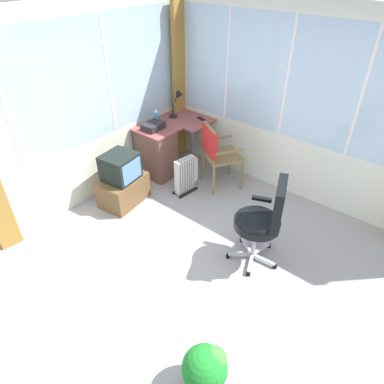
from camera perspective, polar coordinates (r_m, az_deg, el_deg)
name	(u,v)px	position (r m, az deg, el deg)	size (l,w,h in m)	color
ground	(215,282)	(3.83, 3.88, -14.74)	(5.05, 5.55, 0.06)	#989594
north_window_panel	(67,117)	(4.52, -20.16, 11.71)	(4.05, 0.07, 2.50)	silver
east_window_panel	(317,113)	(4.63, 20.19, 12.30)	(0.07, 4.55, 2.50)	silver
curtain_corner	(179,84)	(5.59, -2.13, 17.63)	(0.25, 0.07, 2.40)	#A57831
desk	(158,151)	(5.26, -5.64, 6.90)	(1.10, 0.77, 0.77)	#924B47
desk_lamp	(179,99)	(5.39, -2.25, 15.17)	(0.22, 0.19, 0.41)	black
tv_remote	(201,119)	(5.36, 1.56, 12.10)	(0.04, 0.15, 0.02)	black
spray_bottle	(156,116)	(5.26, -5.99, 12.55)	(0.06, 0.06, 0.22)	#37ACD1
paper_tray	(153,126)	(5.07, -6.48, 10.87)	(0.30, 0.23, 0.09)	#262528
wooden_armchair	(215,149)	(4.86, 3.89, 7.19)	(0.66, 0.66, 0.96)	olive
office_chair	(266,217)	(3.67, 12.16, -4.13)	(0.63, 0.56, 1.06)	#B7B7BF
tv_on_stand	(122,182)	(4.75, -11.52, 1.71)	(0.69, 0.52, 0.74)	brown
space_heater	(186,175)	(4.89, -0.94, 2.89)	(0.40, 0.21, 0.55)	silver
potted_plant	(206,368)	(2.99, 2.31, -27.28)	(0.36, 0.36, 0.44)	#9C523D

